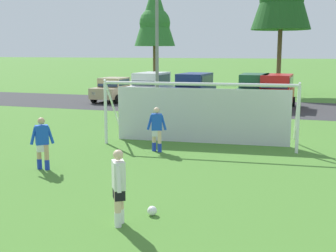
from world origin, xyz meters
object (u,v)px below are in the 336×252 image
at_px(player_striker_near, 157,129).
at_px(parked_car_slot_left, 151,88).
at_px(player_winger_left, 119,188).
at_px(street_lamp, 160,47).
at_px(player_midfield_center, 42,144).
at_px(soccer_ball, 152,211).
at_px(parked_car_slot_center, 254,90).
at_px(parked_car_slot_far_left, 113,89).
at_px(parked_car_slot_center_left, 194,89).
at_px(parked_car_slot_center_right, 277,91).
at_px(soccer_goal, 200,112).

bearing_deg(player_striker_near, parked_car_slot_left, 111.08).
bearing_deg(player_striker_near, player_winger_left, -77.03).
bearing_deg(street_lamp, parked_car_slot_left, 115.16).
bearing_deg(player_winger_left, player_midfield_center, 140.83).
distance_m(player_midfield_center, parked_car_slot_left, 17.63).
xyz_separation_m(player_striker_near, player_midfield_center, (-2.54, -3.45, 0.00)).
distance_m(soccer_ball, parked_car_slot_center, 20.36).
xyz_separation_m(player_striker_near, street_lamp, (-2.78, 8.42, 3.02)).
bearing_deg(parked_car_slot_far_left, parked_car_slot_center_left, -5.53).
bearing_deg(parked_car_slot_center_right, player_midfield_center, -108.16).
height_order(soccer_goal, street_lamp, street_lamp).
xyz_separation_m(soccer_ball, parked_car_slot_far_left, (-10.54, 20.52, 0.77)).
bearing_deg(soccer_goal, parked_car_slot_far_left, 127.42).
bearing_deg(soccer_ball, player_midfield_center, 150.25).
xyz_separation_m(parked_car_slot_far_left, parked_car_slot_center, (10.24, -0.19, 0.24)).
height_order(parked_car_slot_center_right, street_lamp, street_lamp).
relative_size(soccer_ball, street_lamp, 0.03).
relative_size(soccer_goal, player_midfield_center, 4.61).
relative_size(soccer_goal, parked_car_slot_far_left, 1.79).
distance_m(player_striker_near, parked_car_slot_left, 14.96).
height_order(parked_car_slot_left, street_lamp, street_lamp).
relative_size(parked_car_slot_left, parked_car_slot_center_left, 0.99).
relative_size(player_midfield_center, player_winger_left, 1.00).
distance_m(parked_car_slot_center, street_lamp, 7.88).
height_order(player_striker_near, parked_car_slot_far_left, parked_car_slot_far_left).
height_order(soccer_ball, parked_car_slot_center_left, parked_car_slot_center_left).
xyz_separation_m(player_midfield_center, parked_car_slot_center, (4.28, 17.71, 0.29)).
height_order(parked_car_slot_center, parked_car_slot_center_right, same).
relative_size(player_midfield_center, parked_car_slot_center, 0.35).
bearing_deg(parked_car_slot_center, parked_car_slot_left, -177.49).
relative_size(player_midfield_center, parked_car_slot_center_right, 0.35).
bearing_deg(parked_car_slot_far_left, player_winger_left, -64.66).
bearing_deg(player_striker_near, soccer_goal, 56.43).
bearing_deg(player_midfield_center, street_lamp, 91.14).
bearing_deg(parked_car_slot_left, street_lamp, -64.84).
distance_m(soccer_ball, soccer_goal, 7.99).
xyz_separation_m(soccer_goal, parked_car_slot_far_left, (-9.68, 12.66, -0.42)).
relative_size(player_winger_left, parked_car_slot_center_right, 0.35).
bearing_deg(parked_car_slot_center, player_midfield_center, -103.59).
bearing_deg(parked_car_slot_center_left, soccer_ball, -77.85).
relative_size(parked_car_slot_left, parked_car_slot_center, 1.00).
distance_m(player_striker_near, player_midfield_center, 4.28).
bearing_deg(parked_car_slot_center_left, player_striker_near, -80.79).
bearing_deg(player_striker_near, street_lamp, 108.27).
distance_m(parked_car_slot_left, parked_car_slot_center_right, 8.56).
relative_size(soccer_ball, parked_car_slot_center_left, 0.05).
xyz_separation_m(soccer_ball, player_striker_near, (-2.04, 6.07, 0.71)).
xyz_separation_m(player_winger_left, parked_car_slot_center_left, (-3.81, 20.64, 0.29)).
bearing_deg(player_striker_near, parked_car_slot_center, 83.04).
distance_m(player_winger_left, street_lamp, 16.10).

